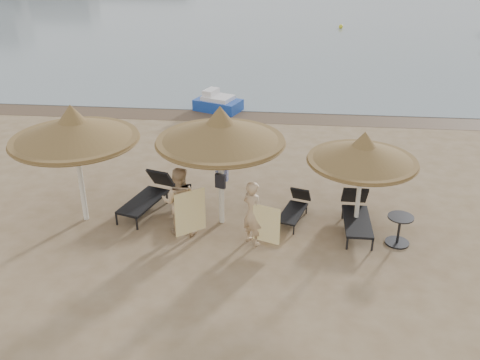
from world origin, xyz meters
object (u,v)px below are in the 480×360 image
object	(u,v)px
side_table	(399,231)
lounger_far_right	(356,214)
palapa_right	(363,153)
palapa_left	(74,130)
palapa_center	(220,132)
lounger_near_right	(295,207)
lounger_far_left	(149,195)
pedal_boat	(218,103)
person_left	(179,196)
lounger_near_left	(183,204)
person_right	(253,208)

from	to	relation	value
side_table	lounger_far_right	bearing A→B (deg)	144.68
side_table	palapa_right	bearing A→B (deg)	148.72
palapa_left	palapa_right	size ratio (longest dim) A/B	1.19
palapa_center	side_table	world-z (taller)	palapa_center
lounger_far_right	palapa_center	bearing A→B (deg)	-178.73
lounger_near_right	side_table	distance (m)	2.82
palapa_left	palapa_right	distance (m)	7.34
lounger_far_left	side_table	distance (m)	6.85
palapa_right	pedal_boat	size ratio (longest dim) A/B	1.27
palapa_center	person_left	distance (m)	1.96
lounger_near_right	side_table	world-z (taller)	side_table
lounger_near_left	side_table	distance (m)	5.78
lounger_far_left	person_right	world-z (taller)	person_right
lounger_near_left	lounger_far_right	distance (m)	4.72
person_left	palapa_left	bearing A→B (deg)	-11.85
person_right	pedal_boat	world-z (taller)	person_right
palapa_right	lounger_far_right	size ratio (longest dim) A/B	1.36
side_table	person_right	world-z (taller)	person_right
palapa_right	side_table	world-z (taller)	palapa_right
lounger_far_right	side_table	distance (m)	1.21
palapa_right	lounger_near_left	size ratio (longest dim) A/B	1.65
palapa_center	palapa_right	world-z (taller)	palapa_center
lounger_near_left	lounger_far_left	bearing A→B (deg)	151.36
palapa_center	palapa_right	distance (m)	3.61
side_table	person_left	xyz separation A→B (m)	(-5.59, -0.02, 0.72)
pedal_boat	lounger_near_right	bearing A→B (deg)	-47.56
lounger_near_right	person_right	bearing A→B (deg)	-110.85
person_right	lounger_near_left	bearing A→B (deg)	8.66
lounger_far_right	person_left	world-z (taller)	person_left
lounger_far_right	side_table	size ratio (longest dim) A/B	2.63
lounger_far_right	person_left	distance (m)	4.70
lounger_far_left	pedal_boat	xyz separation A→B (m)	(0.77, 8.83, -0.10)
lounger_far_right	lounger_near_right	bearing A→B (deg)	167.68
palapa_center	lounger_near_left	world-z (taller)	palapa_center
palapa_center	person_right	distance (m)	2.09
lounger_near_right	lounger_far_right	bearing A→B (deg)	4.20
palapa_left	palapa_right	xyz separation A→B (m)	(7.32, 0.18, -0.41)
lounger_far_right	person_left	bearing A→B (deg)	-170.86
lounger_near_left	pedal_boat	xyz separation A→B (m)	(-0.28, 9.07, 0.01)
lounger_near_left	lounger_near_right	world-z (taller)	lounger_near_left
lounger_far_left	pedal_boat	size ratio (longest dim) A/B	1.02
palapa_center	person_left	size ratio (longest dim) A/B	1.54
person_left	person_right	distance (m)	1.94
palapa_center	side_table	bearing A→B (deg)	-7.85
palapa_left	lounger_far_left	size ratio (longest dim) A/B	1.48
person_right	palapa_center	bearing A→B (deg)	-5.20
pedal_boat	person_left	bearing A→B (deg)	-65.91
palapa_left	person_right	world-z (taller)	palapa_left
lounger_near_right	lounger_near_left	bearing A→B (deg)	-161.49
person_right	pedal_boat	size ratio (longest dim) A/B	0.92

